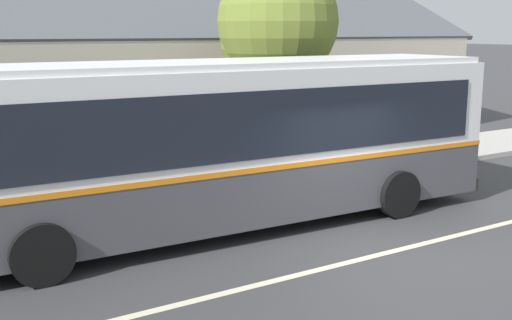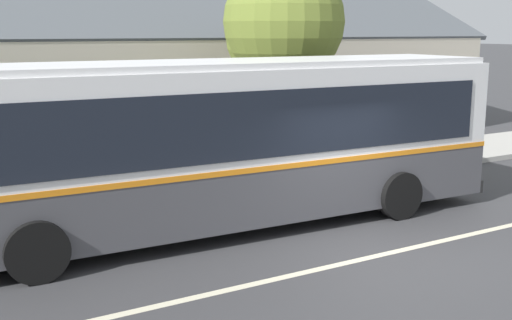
# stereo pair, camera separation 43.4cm
# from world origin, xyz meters

# --- Properties ---
(ground_plane) EXTENTS (300.00, 300.00, 0.00)m
(ground_plane) POSITION_xyz_m (0.00, 0.00, 0.00)
(ground_plane) COLOR #38383A
(sidewalk_far) EXTENTS (60.00, 3.00, 0.15)m
(sidewalk_far) POSITION_xyz_m (0.00, 6.00, 0.07)
(sidewalk_far) COLOR #ADAAA3
(sidewalk_far) RESTS_ON ground
(lane_divider_stripe) EXTENTS (60.00, 0.16, 0.01)m
(lane_divider_stripe) POSITION_xyz_m (0.00, 0.00, 0.00)
(lane_divider_stripe) COLOR beige
(lane_divider_stripe) RESTS_ON ground
(community_building) EXTENTS (20.79, 8.39, 6.55)m
(community_building) POSITION_xyz_m (2.80, 13.42, 1.92)
(community_building) COLOR beige
(community_building) RESTS_ON ground
(transit_bus) EXTENTS (12.56, 3.08, 3.28)m
(transit_bus) POSITION_xyz_m (-2.15, 2.90, 1.76)
(transit_bus) COLOR #47474C
(transit_bus) RESTS_ON ground
(street_tree_primary) EXTENTS (3.27, 3.27, 5.72)m
(street_tree_primary) POSITION_xyz_m (2.02, 6.75, 3.98)
(street_tree_primary) COLOR #4C3828
(street_tree_primary) RESTS_ON ground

